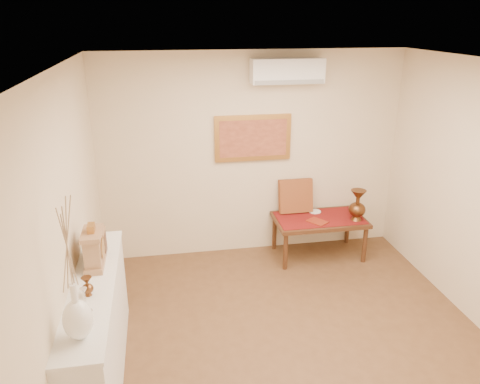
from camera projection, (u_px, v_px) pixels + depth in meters
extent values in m
plane|color=brown|center=(297.00, 353.00, 4.56)|extent=(4.50, 4.50, 0.00)
plane|color=silver|center=(312.00, 68.00, 3.61)|extent=(4.50, 4.50, 0.00)
cube|color=beige|center=(252.00, 156.00, 6.16)|extent=(4.00, 0.02, 2.70)
cube|color=beige|center=(65.00, 245.00, 3.76)|extent=(0.02, 4.50, 2.70)
cube|color=maroon|center=(320.00, 218.00, 6.24)|extent=(1.14, 0.59, 0.01)
cylinder|color=white|center=(315.00, 211.00, 6.42)|extent=(0.17, 0.17, 0.01)
cube|color=maroon|center=(317.00, 222.00, 6.10)|extent=(0.29, 0.31, 0.01)
cube|color=maroon|center=(296.00, 196.00, 6.35)|extent=(0.46, 0.19, 0.47)
cube|color=white|center=(99.00, 333.00, 4.10)|extent=(0.35, 2.00, 0.95)
cube|color=white|center=(92.00, 285.00, 3.92)|extent=(0.37, 2.02, 0.03)
cube|color=#A47A54|center=(95.00, 263.00, 4.18)|extent=(0.16, 0.36, 0.05)
cube|color=#A47A54|center=(94.00, 249.00, 4.13)|extent=(0.14, 0.30, 0.25)
cylinder|color=beige|center=(102.00, 248.00, 4.14)|extent=(0.01, 0.17, 0.17)
cylinder|color=#B27B39|center=(103.00, 248.00, 4.14)|extent=(0.01, 0.19, 0.19)
cube|color=#A47A54|center=(92.00, 234.00, 4.08)|extent=(0.17, 0.34, 0.04)
cube|color=#B27B39|center=(91.00, 228.00, 4.06)|extent=(0.06, 0.11, 0.07)
cube|color=#A47A54|center=(97.00, 244.00, 4.35)|extent=(0.15, 0.20, 0.22)
cube|color=#492816|center=(106.00, 248.00, 4.38)|extent=(0.01, 0.17, 0.09)
cube|color=#492816|center=(105.00, 239.00, 4.34)|extent=(0.01, 0.17, 0.09)
cube|color=#A47A54|center=(96.00, 232.00, 4.30)|extent=(0.16, 0.21, 0.02)
cube|color=#492816|center=(319.00, 220.00, 6.25)|extent=(1.20, 0.70, 0.05)
cylinder|color=#492816|center=(285.00, 252.00, 5.99)|extent=(0.06, 0.06, 0.50)
cylinder|color=#492816|center=(365.00, 245.00, 6.17)|extent=(0.06, 0.06, 0.50)
cylinder|color=#492816|center=(274.00, 232.00, 6.52)|extent=(0.06, 0.06, 0.50)
cylinder|color=#492816|center=(348.00, 227.00, 6.70)|extent=(0.06, 0.06, 0.50)
cube|color=#B27B39|center=(253.00, 138.00, 6.05)|extent=(1.00, 0.05, 0.60)
cube|color=#AC5A3B|center=(253.00, 138.00, 6.02)|extent=(0.88, 0.01, 0.48)
cube|color=white|center=(287.00, 71.00, 5.72)|extent=(0.90, 0.24, 0.30)
cube|color=gray|center=(290.00, 82.00, 5.65)|extent=(0.86, 0.02, 0.05)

